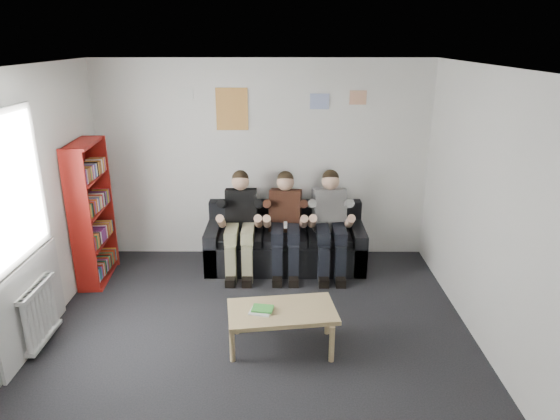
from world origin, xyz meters
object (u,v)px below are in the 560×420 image
object	(u,v)px
person_middle	(285,224)
person_left	(240,224)
bookshelf	(92,213)
coffee_table	(282,314)
person_right	(330,224)
sofa	(285,244)

from	to	relation	value
person_middle	person_left	bearing A→B (deg)	-172.17
bookshelf	coffee_table	bearing A→B (deg)	-36.92
bookshelf	person_left	bearing A→B (deg)	3.30
person_left	person_right	bearing A→B (deg)	-1.99
person_left	person_middle	bearing A→B (deg)	-1.95
sofa	person_right	distance (m)	0.72
sofa	person_middle	distance (m)	0.41
sofa	bookshelf	size ratio (longest dim) A/B	1.18
sofa	person_left	size ratio (longest dim) A/B	1.58
person_left	person_middle	xyz separation A→B (m)	(0.58, 0.00, -0.00)
person_middle	bookshelf	bearing A→B (deg)	-166.45
person_middle	person_right	distance (m)	0.58
sofa	person_middle	bearing A→B (deg)	-90.00
person_middle	person_right	xyz separation A→B (m)	(0.58, -0.00, 0.01)
coffee_table	person_middle	distance (m)	1.77
person_middle	person_right	bearing A→B (deg)	7.76
person_middle	sofa	bearing A→B (deg)	97.82
coffee_table	person_right	bearing A→B (deg)	70.25
bookshelf	person_middle	bearing A→B (deg)	1.48
coffee_table	person_middle	world-z (taller)	person_middle
sofa	person_left	xyz separation A→B (m)	(-0.58, -0.20, 0.36)
coffee_table	person_left	bearing A→B (deg)	107.20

